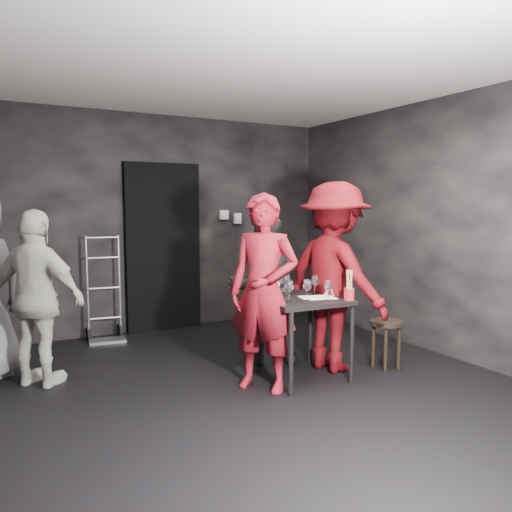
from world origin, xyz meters
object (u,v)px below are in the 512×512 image
wine_bottle (275,286)px  breadstick_cup (349,285)px  stool (386,331)px  man_maroon (335,258)px  tasting_table (302,308)px  server_red (264,280)px  bystander_cream (38,295)px  hand_truck (106,322)px  woman_black (264,289)px

wine_bottle → breadstick_cup: 0.65m
stool → man_maroon: size_ratio=0.22×
breadstick_cup → man_maroon: bearing=71.7°
stool → breadstick_cup: (-0.57, -0.12, 0.51)m
tasting_table → server_red: 0.53m
stool → bystander_cream: 3.22m
hand_truck → stool: 3.19m
tasting_table → woman_black: 0.59m
man_maroon → wine_bottle: (-0.69, -0.04, -0.21)m
man_maroon → wine_bottle: size_ratio=6.87×
bystander_cream → hand_truck: bearing=-78.7°
tasting_table → server_red: size_ratio=0.39×
woman_black → bystander_cream: 2.09m
woman_black → breadstick_cup: (0.37, -0.87, 0.13)m
server_red → breadstick_cup: server_red is taller
stool → server_red: bearing=175.6°
breadstick_cup → bystander_cream: bearing=152.9°
stool → bystander_cream: bystander_cream is taller
tasting_table → bystander_cream: (-2.12, 0.95, 0.15)m
hand_truck → woman_black: woman_black is taller
woman_black → wine_bottle: size_ratio=4.74×
breadstick_cup → hand_truck: bearing=123.1°
server_red → woman_black: 0.77m
woman_black → server_red: bearing=83.1°
server_red → wine_bottle: bearing=82.4°
server_red → man_maroon: man_maroon is taller
woman_black → tasting_table: bearing=119.4°
server_red → woman_black: server_red is taller
bystander_cream → wine_bottle: bearing=-160.9°
stool → hand_truck: bearing=133.0°
tasting_table → wine_bottle: 0.34m
bystander_cream → breadstick_cup: bystander_cream is taller
tasting_table → man_maroon: 0.61m
bystander_cream → man_maroon: bearing=-153.7°
wine_bottle → breadstick_cup: wine_bottle is taller
tasting_table → man_maroon: (0.43, 0.08, 0.43)m
hand_truck → breadstick_cup: (1.60, -2.46, 0.66)m
server_red → stool: bearing=47.1°
woman_black → wine_bottle: bearing=93.2°
man_maroon → bystander_cream: size_ratio=1.35×
server_red → bystander_cream: size_ratio=1.18×
stool → woman_black: bearing=141.4°
woman_black → breadstick_cup: 0.96m
tasting_table → server_red: bearing=-171.3°
tasting_table → hand_truck: bearing=121.0°
server_red → wine_bottle: size_ratio=6.04×
woman_black → man_maroon: (0.49, -0.50, 0.34)m
hand_truck → breadstick_cup: size_ratio=4.30×
tasting_table → man_maroon: bearing=10.4°
man_maroon → woman_black: bearing=33.7°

